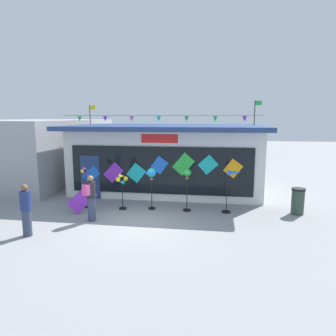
{
  "coord_description": "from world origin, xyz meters",
  "views": [
    {
      "loc": [
        2.67,
        -10.21,
        3.75
      ],
      "look_at": [
        0.65,
        2.69,
        1.58
      ],
      "focal_mm": 33.08,
      "sensor_mm": 36.0,
      "label": 1
    }
  ],
  "objects": [
    {
      "name": "wind_spinner_far_left",
      "position": [
        -2.61,
        1.6,
        1.07
      ],
      "size": [
        0.34,
        0.3,
        1.73
      ],
      "color": "black",
      "rests_on": "ground_plane"
    },
    {
      "name": "wind_spinner_center_right",
      "position": [
        1.56,
        1.79,
        1.32
      ],
      "size": [
        0.31,
        0.31,
        1.72
      ],
      "color": "black",
      "rests_on": "ground_plane"
    },
    {
      "name": "kite_shop_building",
      "position": [
        0.22,
        5.63,
        1.69
      ],
      "size": [
        9.44,
        6.21,
        4.54
      ],
      "color": "silver",
      "rests_on": "ground_plane"
    },
    {
      "name": "display_kite_on_ground",
      "position": [
        -2.45,
        0.82,
        0.57
      ],
      "size": [
        1.15,
        0.37,
        1.15
      ],
      "primitive_type": "cube",
      "rotation": [
        -0.32,
        0.79,
        0.0
      ],
      "color": "purple",
      "rests_on": "ground_plane"
    },
    {
      "name": "ground_plane",
      "position": [
        0.0,
        0.0,
        0.0
      ],
      "size": [
        80.0,
        80.0,
        0.0
      ],
      "primitive_type": "plane",
      "color": "gray"
    },
    {
      "name": "trash_bin",
      "position": [
        5.86,
        2.06,
        0.52
      ],
      "size": [
        0.52,
        0.52,
        1.03
      ],
      "color": "#2D4238",
      "rests_on": "ground_plane"
    },
    {
      "name": "wind_spinner_left",
      "position": [
        -1.07,
        1.59,
        1.05
      ],
      "size": [
        0.44,
        0.3,
        1.49
      ],
      "color": "black",
      "rests_on": "ground_plane"
    },
    {
      "name": "wind_spinner_center_left",
      "position": [
        0.11,
        1.82,
        1.4
      ],
      "size": [
        0.38,
        0.38,
        1.71
      ],
      "color": "black",
      "rests_on": "ground_plane"
    },
    {
      "name": "wind_spinner_right",
      "position": [
        3.3,
        1.81,
        1.18
      ],
      "size": [
        0.73,
        0.35,
        1.71
      ],
      "color": "black",
      "rests_on": "ground_plane"
    },
    {
      "name": "person_mid_plaza",
      "position": [
        -1.77,
        0.05,
        0.89
      ],
      "size": [
        0.42,
        0.48,
        1.68
      ],
      "rotation": [
        0.0,
        0.0,
        2.63
      ],
      "color": "#333D56",
      "rests_on": "ground_plane"
    },
    {
      "name": "neighbour_building",
      "position": [
        -8.33,
        7.14,
        1.78
      ],
      "size": [
        6.52,
        9.99,
        3.56
      ],
      "primitive_type": "cube",
      "color": "#99999E",
      "rests_on": "ground_plane"
    },
    {
      "name": "person_near_camera",
      "position": [
        -3.2,
        -1.63,
        0.86
      ],
      "size": [
        0.34,
        0.34,
        1.68
      ],
      "rotation": [
        0.0,
        0.0,
        4.11
      ],
      "color": "#333D56",
      "rests_on": "ground_plane"
    }
  ]
}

